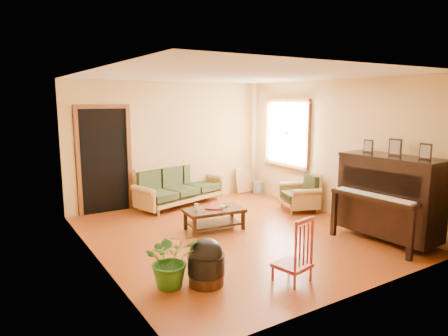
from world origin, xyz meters
TOP-DOWN VIEW (x-y plane):
  - floor at (0.00, 0.00)m, footprint 5.00×5.00m
  - doorway at (-1.45, 2.48)m, footprint 1.08×0.16m
  - window at (2.21, 1.30)m, footprint 0.12×1.36m
  - sofa at (0.02, 2.16)m, footprint 2.13×1.33m
  - coffee_table at (-0.19, 0.38)m, footprint 1.06×0.66m
  - armchair at (1.90, 0.52)m, footprint 0.96×0.98m
  - piano at (1.89, -1.54)m, footprint 1.01×1.60m
  - footstool at (-1.33, -1.36)m, footprint 0.52×0.52m
  - red_chair at (-0.39, -1.84)m, footprint 0.47×0.49m
  - leaning_frame at (1.84, 2.38)m, footprint 0.49×0.14m
  - ceramic_crock at (2.09, 2.17)m, footprint 0.25×0.25m
  - potted_plant at (-1.72, -1.19)m, footprint 0.74×0.68m
  - book at (-0.26, 0.35)m, footprint 0.30×0.31m
  - candle at (-0.49, 0.47)m, footprint 0.09×0.09m
  - glass_jar at (-0.07, 0.31)m, footprint 0.11×0.11m
  - remote at (0.02, 0.39)m, footprint 0.14×0.09m

SIDE VIEW (x-z plane):
  - floor at x=0.00m, z-range 0.00..0.00m
  - ceramic_crock at x=2.09m, z-range 0.00..0.28m
  - coffee_table at x=-0.19m, z-range 0.00..0.37m
  - footstool at x=-1.33m, z-range 0.00..0.43m
  - leaning_frame at x=1.84m, z-range 0.00..0.64m
  - potted_plant at x=-1.72m, z-range 0.00..0.70m
  - remote at x=0.02m, z-range 0.37..0.38m
  - book at x=-0.26m, z-range 0.37..0.39m
  - armchair at x=1.90m, z-range 0.00..0.78m
  - glass_jar at x=-0.07m, z-range 0.37..0.43m
  - red_chair at x=-0.39m, z-range 0.00..0.83m
  - sofa at x=0.02m, z-range 0.00..0.85m
  - candle at x=-0.49m, z-range 0.37..0.48m
  - piano at x=1.89m, z-range 0.00..1.36m
  - doorway at x=-1.45m, z-range 0.00..2.05m
  - window at x=2.21m, z-range 0.77..2.23m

